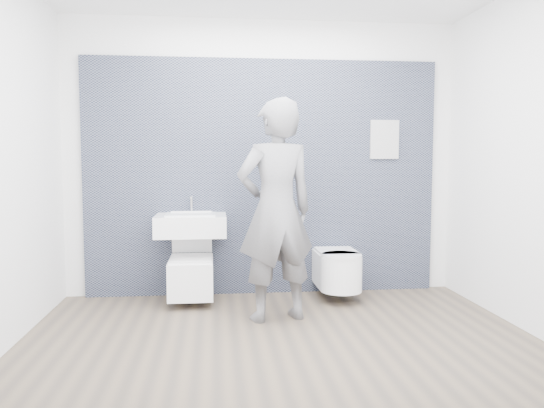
{
  "coord_description": "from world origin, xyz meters",
  "views": [
    {
      "loc": [
        -0.49,
        -3.96,
        1.39
      ],
      "look_at": [
        0.0,
        0.6,
        1.0
      ],
      "focal_mm": 35.0,
      "sensor_mm": 36.0,
      "label": 1
    }
  ],
  "objects": [
    {
      "name": "ground",
      "position": [
        0.0,
        0.0,
        0.0
      ],
      "size": [
        4.0,
        4.0,
        0.0
      ],
      "primitive_type": "plane",
      "color": "brown",
      "rests_on": "ground"
    },
    {
      "name": "room_shell",
      "position": [
        0.0,
        0.0,
        1.74
      ],
      "size": [
        4.0,
        4.0,
        4.0
      ],
      "color": "silver",
      "rests_on": "ground"
    },
    {
      "name": "tile_wall",
      "position": [
        0.0,
        1.47,
        0.0
      ],
      "size": [
        3.6,
        0.06,
        2.4
      ],
      "primitive_type": "cube",
      "color": "black",
      "rests_on": "ground"
    },
    {
      "name": "washbasin",
      "position": [
        -0.73,
        1.19,
        0.76
      ],
      "size": [
        0.68,
        0.51,
        0.51
      ],
      "color": "white",
      "rests_on": "ground"
    },
    {
      "name": "toilet_square",
      "position": [
        -0.73,
        1.14,
        0.28
      ],
      "size": [
        0.42,
        0.61,
        0.8
      ],
      "color": "white",
      "rests_on": "ground"
    },
    {
      "name": "toilet_rounded",
      "position": [
        0.71,
        1.1,
        0.3
      ],
      "size": [
        0.4,
        0.68,
        0.37
      ],
      "color": "white",
      "rests_on": "ground"
    },
    {
      "name": "info_placard",
      "position": [
        1.27,
        1.43,
        0.0
      ],
      "size": [
        0.3,
        0.03,
        0.4
      ],
      "primitive_type": "cube",
      "color": "white",
      "rests_on": "ground"
    },
    {
      "name": "visitor",
      "position": [
        0.03,
        0.52,
        0.95
      ],
      "size": [
        0.79,
        0.62,
        1.9
      ],
      "primitive_type": "imported",
      "rotation": [
        0.0,
        0.0,
        3.41
      ],
      "color": "slate",
      "rests_on": "ground"
    }
  ]
}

